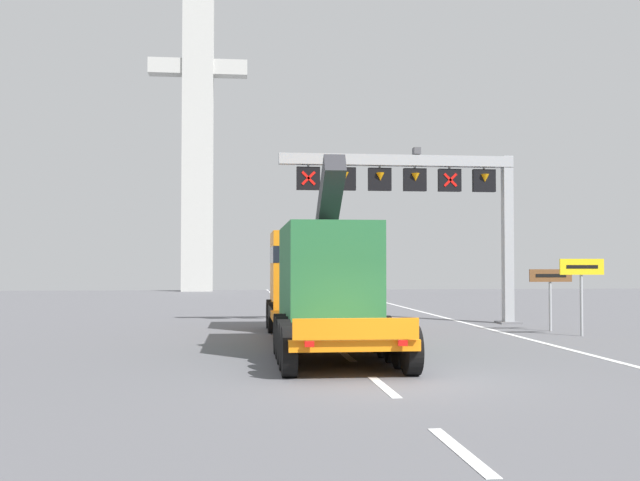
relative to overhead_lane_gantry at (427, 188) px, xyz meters
name	(u,v)px	position (x,y,z in m)	size (l,w,h in m)	color
ground	(392,380)	(-4.49, -14.32, -5.58)	(112.00, 112.00, 0.00)	#5B5B60
lane_markings	(291,309)	(-4.85, 10.47, -5.57)	(0.20, 64.18, 0.01)	silver
edge_line_right	(487,328)	(1.71, -2.32, -5.57)	(0.20, 63.00, 0.01)	silver
overhead_lane_gantry	(427,188)	(0.00, 0.00, 0.00)	(9.98, 0.90, 7.25)	#9EA0A5
heavy_haul_truck_orange	(317,279)	(-5.22, -6.35, -3.59)	(3.09, 14.08, 5.30)	orange
exit_sign_yellow	(582,277)	(3.94, -5.61, -3.56)	(1.56, 0.15, 2.63)	#9EA0A5
tourist_info_sign_brown	(550,284)	(3.68, -3.65, -3.84)	(1.61, 0.15, 2.27)	#9EA0A5
bridge_pylon_distant	(198,107)	(-11.37, 39.03, 11.40)	(9.00, 2.00, 33.17)	#B7B7B2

